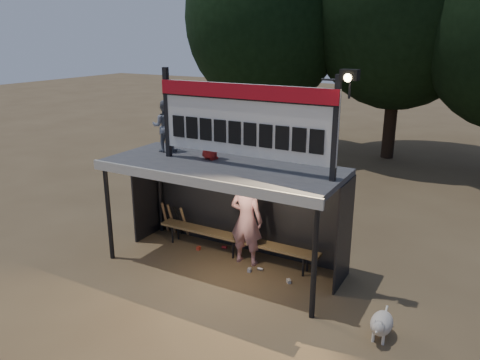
# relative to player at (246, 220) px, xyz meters

# --- Properties ---
(ground) EXTENTS (80.00, 80.00, 0.00)m
(ground) POSITION_rel_player_xyz_m (-0.37, -0.39, -1.02)
(ground) COLOR brown
(ground) RESTS_ON ground
(player) EXTENTS (0.77, 0.53, 2.04)m
(player) POSITION_rel_player_xyz_m (0.00, 0.00, 0.00)
(player) COLOR silver
(player) RESTS_ON ground
(child_a) EXTENTS (0.71, 0.66, 1.16)m
(child_a) POSITION_rel_player_xyz_m (-2.06, -0.06, 1.88)
(child_a) COLOR slate
(child_a) RESTS_ON dugout_shelter
(child_b) EXTENTS (0.56, 0.46, 0.98)m
(child_b) POSITION_rel_player_xyz_m (-0.80, -0.15, 1.79)
(child_b) COLOR #B3201B
(child_b) RESTS_ON dugout_shelter
(dugout_shelter) EXTENTS (5.10, 2.08, 2.32)m
(dugout_shelter) POSITION_rel_player_xyz_m (-0.37, -0.14, 0.83)
(dugout_shelter) COLOR #3F3E41
(dugout_shelter) RESTS_ON ground
(scoreboard_assembly) EXTENTS (4.10, 0.27, 1.99)m
(scoreboard_assembly) POSITION_rel_player_xyz_m (0.19, -0.40, 2.30)
(scoreboard_assembly) COLOR black
(scoreboard_assembly) RESTS_ON dugout_shelter
(bench) EXTENTS (4.00, 0.35, 0.48)m
(bench) POSITION_rel_player_xyz_m (-0.37, 0.16, -0.59)
(bench) COLOR olive
(bench) RESTS_ON ground
(tree_left) EXTENTS (6.46, 6.46, 9.27)m
(tree_left) POSITION_rel_player_xyz_m (-4.37, 9.61, 4.49)
(tree_left) COLOR black
(tree_left) RESTS_ON ground
(dog) EXTENTS (0.36, 0.81, 0.49)m
(dog) POSITION_rel_player_xyz_m (3.25, -1.32, -0.74)
(dog) COLOR beige
(dog) RESTS_ON ground
(bats) EXTENTS (0.68, 0.35, 0.84)m
(bats) POSITION_rel_player_xyz_m (-2.28, 0.43, -0.59)
(bats) COLOR #996E47
(bats) RESTS_ON ground
(litter) EXTENTS (2.57, 0.84, 0.08)m
(litter) POSITION_rel_player_xyz_m (-0.03, -0.11, -0.98)
(litter) COLOR #B1301E
(litter) RESTS_ON ground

